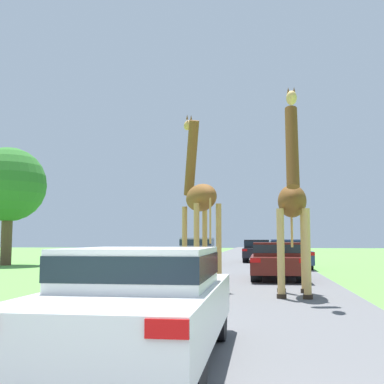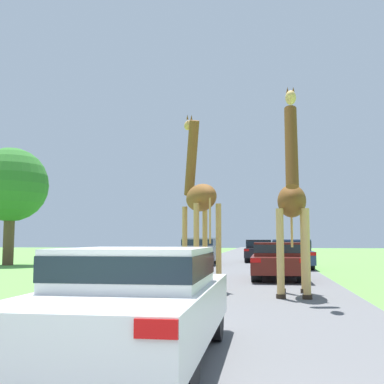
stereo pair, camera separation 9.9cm
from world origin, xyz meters
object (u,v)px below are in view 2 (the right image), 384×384
at_px(giraffe_companion, 292,203).
at_px(car_queue_right, 259,250).
at_px(car_far_ahead, 199,251).
at_px(car_verge_right, 278,259).
at_px(giraffe_near_road, 199,197).
at_px(tree_centre_back, 11,185).
at_px(car_lead_maroon, 137,299).
at_px(car_queue_left, 291,253).

relative_size(giraffe_companion, car_queue_right, 1.08).
height_order(car_far_ahead, car_verge_right, car_far_ahead).
height_order(giraffe_near_road, tree_centre_back, tree_centre_back).
bearing_deg(car_queue_right, car_verge_right, -86.52).
height_order(giraffe_near_road, car_queue_right, giraffe_near_road).
height_order(car_far_ahead, tree_centre_back, tree_centre_back).
distance_m(car_lead_maroon, car_queue_right, 25.64).
bearing_deg(car_verge_right, car_queue_left, 83.15).
bearing_deg(giraffe_companion, car_far_ahead, -71.22).
distance_m(giraffe_near_road, tree_centre_back, 16.32).
xyz_separation_m(car_far_ahead, car_verge_right, (4.10, -9.46, -0.08)).
bearing_deg(car_lead_maroon, car_queue_left, 81.62).
height_order(giraffe_near_road, car_verge_right, giraffe_near_road).
relative_size(car_queue_left, car_far_ahead, 1.12).
height_order(car_queue_right, car_queue_left, car_queue_left).
bearing_deg(giraffe_companion, giraffe_near_road, -29.93).
bearing_deg(car_verge_right, giraffe_near_road, -123.27).
height_order(car_lead_maroon, tree_centre_back, tree_centre_back).
xyz_separation_m(car_verge_right, tree_centre_back, (-14.36, 7.32, 3.70)).
xyz_separation_m(car_queue_left, car_verge_right, (-0.81, -6.72, -0.04)).
height_order(car_queue_left, car_verge_right, car_queue_left).
bearing_deg(tree_centre_back, car_queue_left, -2.30).
bearing_deg(giraffe_near_road, car_queue_right, 62.87).
height_order(car_queue_right, car_far_ahead, car_far_ahead).
bearing_deg(car_lead_maroon, car_far_ahead, 95.76).
relative_size(car_queue_left, car_verge_right, 1.07).
xyz_separation_m(giraffe_near_road, car_lead_maroon, (0.40, -8.36, -1.92)).
bearing_deg(car_far_ahead, giraffe_near_road, -82.30).
relative_size(car_verge_right, tree_centre_back, 0.65).
height_order(giraffe_near_road, car_queue_left, giraffe_near_road).
relative_size(car_lead_maroon, car_queue_left, 0.96).
height_order(giraffe_companion, car_verge_right, giraffe_companion).
bearing_deg(giraffe_near_road, car_queue_left, 50.84).
distance_m(car_far_ahead, car_verge_right, 10.31).
height_order(giraffe_companion, car_queue_right, giraffe_companion).
bearing_deg(tree_centre_back, car_verge_right, -27.02).
xyz_separation_m(giraffe_companion, car_far_ahead, (-4.32, 14.63, -1.52)).
relative_size(giraffe_near_road, tree_centre_back, 0.83).
relative_size(giraffe_near_road, car_far_ahead, 1.35).
distance_m(giraffe_near_road, car_verge_right, 4.68).
bearing_deg(giraffe_companion, car_queue_right, -84.47).
relative_size(giraffe_near_road, giraffe_companion, 1.10).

